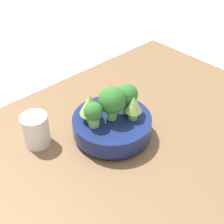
{
  "coord_description": "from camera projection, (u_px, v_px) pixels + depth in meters",
  "views": [
    {
      "loc": [
        0.41,
        0.45,
        0.62
      ],
      "look_at": [
        -0.03,
        -0.02,
        0.12
      ],
      "focal_mm": 50.0,
      "sensor_mm": 36.0,
      "label": 1
    }
  ],
  "objects": [
    {
      "name": "broccoli_floret_left",
      "position": [
        127.0,
        96.0,
        0.82
      ],
      "size": [
        0.06,
        0.06,
        0.09
      ],
      "color": "#609347",
      "rests_on": "bowl"
    },
    {
      "name": "cup",
      "position": [
        36.0,
        130.0,
        0.82
      ],
      "size": [
        0.07,
        0.07,
        0.09
      ],
      "color": "silver",
      "rests_on": "table"
    },
    {
      "name": "ground_plane",
      "position": [
        110.0,
        152.0,
        0.86
      ],
      "size": [
        6.0,
        6.0,
        0.0
      ],
      "primitive_type": "plane",
      "color": "beige"
    },
    {
      "name": "broccoli_floret_center",
      "position": [
        112.0,
        101.0,
        0.8
      ],
      "size": [
        0.07,
        0.07,
        0.09
      ],
      "color": "#7AB256",
      "rests_on": "bowl"
    },
    {
      "name": "bowl",
      "position": [
        112.0,
        125.0,
        0.85
      ],
      "size": [
        0.21,
        0.21,
        0.06
      ],
      "color": "navy",
      "rests_on": "table"
    },
    {
      "name": "table",
      "position": [
        110.0,
        148.0,
        0.85
      ],
      "size": [
        1.14,
        0.7,
        0.04
      ],
      "color": "brown",
      "rests_on": "ground_plane"
    },
    {
      "name": "romanesco_piece_near",
      "position": [
        90.0,
        105.0,
        0.8
      ],
      "size": [
        0.06,
        0.06,
        0.08
      ],
      "color": "#609347",
      "rests_on": "bowl"
    },
    {
      "name": "romanesco_piece_far",
      "position": [
        134.0,
        106.0,
        0.81
      ],
      "size": [
        0.04,
        0.04,
        0.07
      ],
      "color": "#7AB256",
      "rests_on": "bowl"
    },
    {
      "name": "broccoli_floret_right",
      "position": [
        94.0,
        113.0,
        0.78
      ],
      "size": [
        0.05,
        0.05,
        0.07
      ],
      "color": "#7AB256",
      "rests_on": "bowl"
    }
  ]
}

